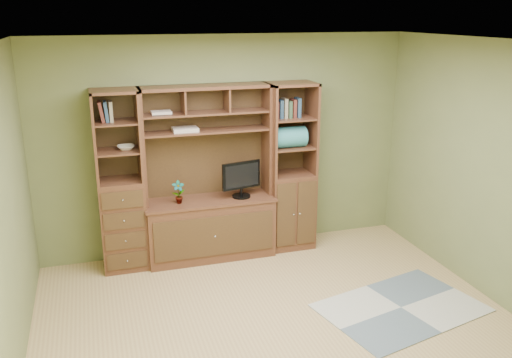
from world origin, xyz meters
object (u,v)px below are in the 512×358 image
object	(u,v)px
left_tower	(120,182)
right_tower	(290,167)
center_hutch	(209,175)
monitor	(241,173)

from	to	relation	value
left_tower	right_tower	bearing A→B (deg)	0.00
center_hutch	right_tower	world-z (taller)	same
left_tower	right_tower	world-z (taller)	same
center_hutch	left_tower	bearing A→B (deg)	177.71
center_hutch	monitor	xyz separation A→B (m)	(0.38, -0.03, 0.00)
right_tower	monitor	size ratio (longest dim) A/B	3.44
center_hutch	monitor	bearing A→B (deg)	-5.27
left_tower	monitor	size ratio (longest dim) A/B	3.44
left_tower	right_tower	xyz separation A→B (m)	(2.02, 0.00, 0.00)
left_tower	monitor	xyz separation A→B (m)	(1.38, -0.07, 0.00)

